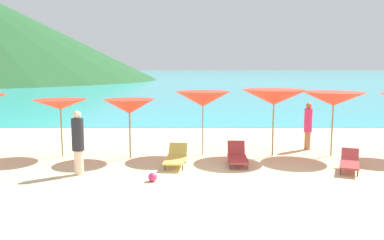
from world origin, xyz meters
TOP-DOWN VIEW (x-y plane):
  - ground_plane at (0.00, 10.00)m, footprint 50.00×100.00m
  - ocean_water at (0.00, 230.72)m, footprint 650.00×440.00m
  - umbrella_1 at (-5.98, 4.25)m, footprint 1.93×1.93m
  - umbrella_2 at (-3.55, 4.01)m, footprint 1.78×1.78m
  - umbrella_3 at (-1.03, 4.50)m, footprint 1.99×1.99m
  - umbrella_4 at (1.43, 4.31)m, footprint 2.46×2.46m
  - umbrella_5 at (3.51, 4.34)m, footprint 2.18×2.18m
  - lounge_chair_0 at (3.33, 2.28)m, footprint 1.01×1.48m
  - lounge_chair_3 at (-1.93, 2.98)m, footprint 0.74×1.68m
  - lounge_chair_4 at (0.04, 3.08)m, footprint 0.65×1.48m
  - beachgoer_0 at (-4.72, 1.93)m, footprint 0.35×0.35m
  - beachgoer_1 at (2.99, 5.42)m, footprint 0.30×0.30m
  - beach_ball at (-2.50, 1.23)m, footprint 0.25×0.25m

SIDE VIEW (x-z plane):
  - ground_plane at x=0.00m, z-range -0.30..0.00m
  - ocean_water at x=0.00m, z-range 0.00..0.02m
  - beach_ball at x=-2.50m, z-range 0.00..0.25m
  - lounge_chair_3 at x=-1.93m, z-range -0.02..0.57m
  - lounge_chair_4 at x=0.04m, z-range -0.05..0.62m
  - lounge_chair_0 at x=3.33m, z-range -0.01..0.59m
  - beachgoer_1 at x=2.99m, z-range 0.07..1.86m
  - beachgoer_0 at x=-4.72m, z-range 0.06..1.93m
  - umbrella_2 at x=-3.55m, z-range 0.77..2.81m
  - umbrella_1 at x=-5.98m, z-range 0.83..2.85m
  - umbrella_3 at x=-1.03m, z-range 0.87..3.15m
  - umbrella_5 at x=3.51m, z-range 0.89..3.16m
  - umbrella_4 at x=1.43m, z-range 0.91..3.26m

